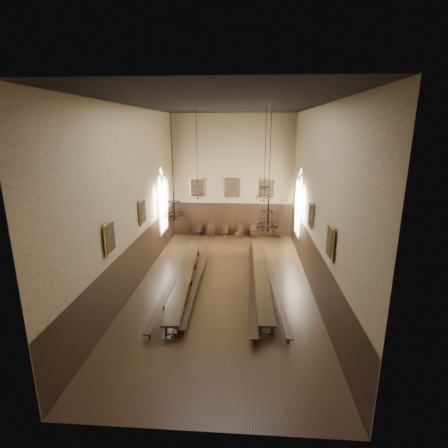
# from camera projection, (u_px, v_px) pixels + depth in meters

# --- Properties ---
(floor) EXTENTS (9.00, 18.00, 0.02)m
(floor) POSITION_uv_depth(u_px,v_px,m) (224.00, 287.00, 18.14)
(floor) COLOR black
(floor) RESTS_ON ground
(ceiling) EXTENTS (9.00, 18.00, 0.02)m
(ceiling) POSITION_uv_depth(u_px,v_px,m) (224.00, 104.00, 15.75)
(ceiling) COLOR black
(ceiling) RESTS_ON ground
(wall_back) EXTENTS (9.00, 0.02, 9.00)m
(wall_back) POSITION_uv_depth(u_px,v_px,m) (232.00, 177.00, 25.61)
(wall_back) COLOR #806F4E
(wall_back) RESTS_ON ground
(wall_front) EXTENTS (9.00, 0.02, 9.00)m
(wall_front) POSITION_uv_depth(u_px,v_px,m) (197.00, 279.00, 8.28)
(wall_front) COLOR #806F4E
(wall_front) RESTS_ON ground
(wall_left) EXTENTS (0.02, 18.00, 9.00)m
(wall_left) POSITION_uv_depth(u_px,v_px,m) (133.00, 201.00, 17.25)
(wall_left) COLOR #806F4E
(wall_left) RESTS_ON ground
(wall_right) EXTENTS (0.02, 18.00, 9.00)m
(wall_right) POSITION_uv_depth(u_px,v_px,m) (318.00, 203.00, 16.64)
(wall_right) COLOR #806F4E
(wall_right) RESTS_ON ground
(wainscot_panelling) EXTENTS (9.00, 18.00, 2.50)m
(wainscot_panelling) POSITION_uv_depth(u_px,v_px,m) (224.00, 264.00, 17.81)
(wainscot_panelling) COLOR black
(wainscot_panelling) RESTS_ON floor
(table_left) EXTENTS (1.28, 10.16, 0.79)m
(table_left) POSITION_uv_depth(u_px,v_px,m) (186.00, 279.00, 18.09)
(table_left) COLOR black
(table_left) RESTS_ON floor
(table_right) EXTENTS (0.85, 9.97, 0.78)m
(table_right) POSITION_uv_depth(u_px,v_px,m) (261.00, 280.00, 18.02)
(table_right) COLOR black
(table_right) RESTS_ON floor
(bench_left_outer) EXTENTS (0.33, 10.17, 0.46)m
(bench_left_outer) POSITION_uv_depth(u_px,v_px,m) (174.00, 281.00, 18.07)
(bench_left_outer) COLOR black
(bench_left_outer) RESTS_ON floor
(bench_left_inner) EXTENTS (0.45, 10.28, 0.46)m
(bench_left_inner) POSITION_uv_depth(u_px,v_px,m) (198.00, 279.00, 18.40)
(bench_left_inner) COLOR black
(bench_left_inner) RESTS_ON floor
(bench_right_inner) EXTENTS (0.39, 10.74, 0.48)m
(bench_right_inner) POSITION_uv_depth(u_px,v_px,m) (252.00, 282.00, 18.02)
(bench_right_inner) COLOR black
(bench_right_inner) RESTS_ON floor
(bench_right_outer) EXTENTS (0.91, 9.81, 0.44)m
(bench_right_outer) POSITION_uv_depth(u_px,v_px,m) (273.00, 285.00, 17.64)
(bench_right_outer) COLOR black
(bench_right_outer) RESTS_ON floor
(chair_1) EXTENTS (0.51, 0.51, 0.94)m
(chair_1) POSITION_uv_depth(u_px,v_px,m) (199.00, 233.00, 26.48)
(chair_1) COLOR black
(chair_1) RESTS_ON floor
(chair_2) EXTENTS (0.50, 0.50, 1.01)m
(chair_2) POSITION_uv_depth(u_px,v_px,m) (211.00, 233.00, 26.37)
(chair_2) COLOR black
(chair_2) RESTS_ON floor
(chair_3) EXTENTS (0.45, 0.45, 0.87)m
(chair_3) POSITION_uv_depth(u_px,v_px,m) (225.00, 234.00, 26.35)
(chair_3) COLOR black
(chair_3) RESTS_ON floor
(chair_4) EXTENTS (0.54, 0.54, 0.95)m
(chair_4) POSITION_uv_depth(u_px,v_px,m) (240.00, 234.00, 26.18)
(chair_4) COLOR black
(chair_4) RESTS_ON floor
(chair_5) EXTENTS (0.49, 0.49, 1.00)m
(chair_5) POSITION_uv_depth(u_px,v_px,m) (253.00, 234.00, 26.15)
(chair_5) COLOR black
(chair_5) RESTS_ON floor
(chair_7) EXTENTS (0.40, 0.40, 0.87)m
(chair_7) POSITION_uv_depth(u_px,v_px,m) (278.00, 235.00, 26.06)
(chair_7) COLOR black
(chair_7) RESTS_ON floor
(chandelier_back_left) EXTENTS (0.80, 0.80, 4.87)m
(chandelier_back_left) POSITION_uv_depth(u_px,v_px,m) (198.00, 189.00, 19.87)
(chandelier_back_left) COLOR black
(chandelier_back_left) RESTS_ON ceiling
(chandelier_back_right) EXTENTS (0.84, 0.84, 4.79)m
(chandelier_back_right) POSITION_uv_depth(u_px,v_px,m) (264.00, 191.00, 18.85)
(chandelier_back_right) COLOR black
(chandelier_back_right) RESTS_ON ceiling
(chandelier_front_left) EXTENTS (0.84, 0.84, 4.72)m
(chandelier_front_left) POSITION_uv_depth(u_px,v_px,m) (174.00, 207.00, 14.70)
(chandelier_front_left) COLOR black
(chandelier_front_left) RESTS_ON ceiling
(chandelier_front_right) EXTENTS (0.89, 0.89, 5.11)m
(chandelier_front_right) POSITION_uv_depth(u_px,v_px,m) (268.00, 217.00, 14.51)
(chandelier_front_right) COLOR black
(chandelier_front_right) RESTS_ON ceiling
(portrait_back_0) EXTENTS (1.10, 0.12, 1.40)m
(portrait_back_0) POSITION_uv_depth(u_px,v_px,m) (197.00, 188.00, 25.87)
(portrait_back_0) COLOR gold
(portrait_back_0) RESTS_ON wall_back
(portrait_back_1) EXTENTS (1.10, 0.12, 1.40)m
(portrait_back_1) POSITION_uv_depth(u_px,v_px,m) (232.00, 188.00, 25.70)
(portrait_back_1) COLOR gold
(portrait_back_1) RESTS_ON wall_back
(portrait_back_2) EXTENTS (1.10, 0.12, 1.40)m
(portrait_back_2) POSITION_uv_depth(u_px,v_px,m) (268.00, 188.00, 25.53)
(portrait_back_2) COLOR gold
(portrait_back_2) RESTS_ON wall_back
(portrait_left_0) EXTENTS (0.12, 1.00, 1.30)m
(portrait_left_0) POSITION_uv_depth(u_px,v_px,m) (142.00, 212.00, 18.41)
(portrait_left_0) COLOR gold
(portrait_left_0) RESTS_ON wall_left
(portrait_left_1) EXTENTS (0.12, 1.00, 1.30)m
(portrait_left_1) POSITION_uv_depth(u_px,v_px,m) (110.00, 237.00, 14.09)
(portrait_left_1) COLOR gold
(portrait_left_1) RESTS_ON wall_left
(portrait_right_0) EXTENTS (0.12, 1.00, 1.30)m
(portrait_right_0) POSITION_uv_depth(u_px,v_px,m) (311.00, 214.00, 17.83)
(portrait_right_0) COLOR gold
(portrait_right_0) RESTS_ON wall_right
(portrait_right_1) EXTENTS (0.12, 1.00, 1.30)m
(portrait_right_1) POSITION_uv_depth(u_px,v_px,m) (330.00, 242.00, 13.50)
(portrait_right_1) COLOR gold
(portrait_right_1) RESTS_ON wall_right
(window_right) EXTENTS (0.20, 2.20, 4.60)m
(window_right) POSITION_uv_depth(u_px,v_px,m) (299.00, 202.00, 22.23)
(window_right) COLOR white
(window_right) RESTS_ON wall_right
(window_left) EXTENTS (0.20, 2.20, 4.60)m
(window_left) POSITION_uv_depth(u_px,v_px,m) (162.00, 200.00, 22.83)
(window_left) COLOR white
(window_left) RESTS_ON wall_left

